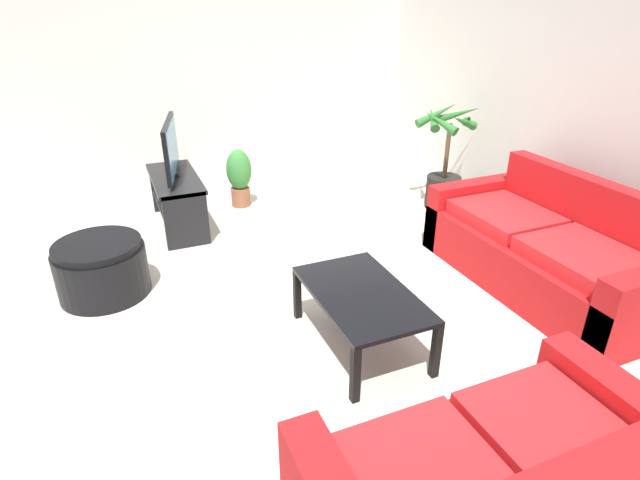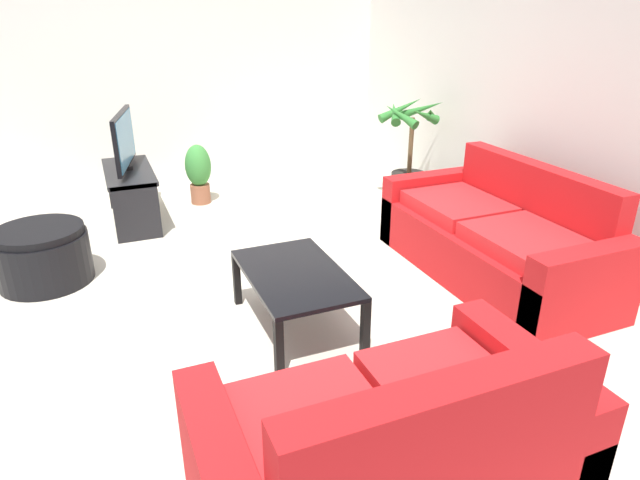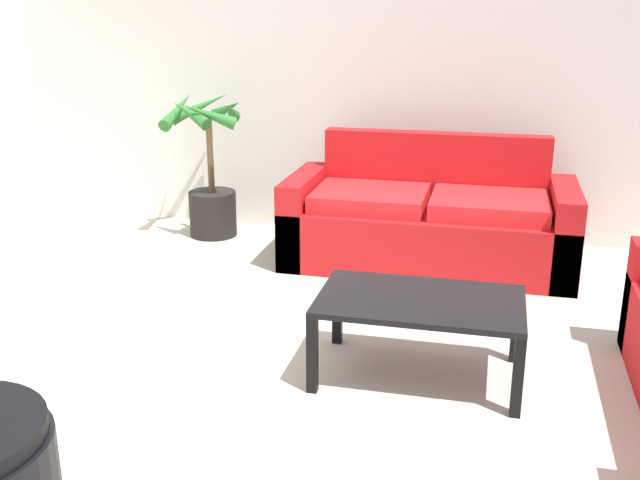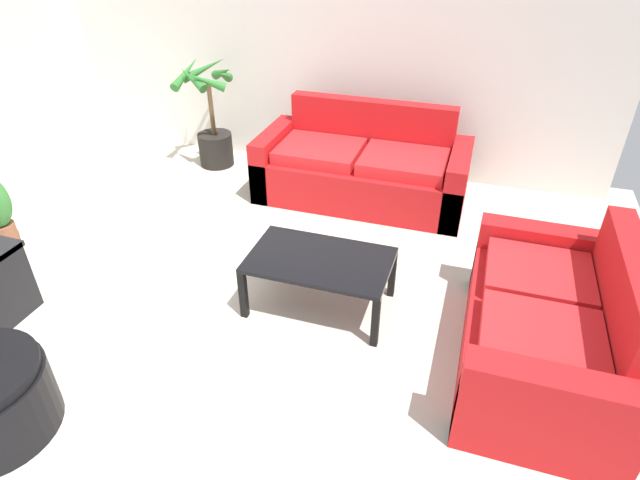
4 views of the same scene
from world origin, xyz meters
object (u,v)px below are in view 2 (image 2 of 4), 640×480
potted_palm (409,164)px  potted_plant_small (199,172)px  tv (124,140)px  couch_loveseat (390,453)px  ottoman (43,255)px  couch_main (495,241)px  coffee_table (295,279)px  tv_stand (131,188)px

potted_palm → potted_plant_small: (-0.94, -2.10, -0.10)m
tv → potted_palm: bearing=77.7°
couch_loveseat → ottoman: 3.29m
potted_plant_small → ottoman: potted_plant_small is taller
couch_main → potted_plant_small: bearing=-146.0°
coffee_table → potted_palm: (-1.91, 2.02, 0.09)m
couch_loveseat → tv_stand: (-4.05, -0.69, 0.06)m
tv → ottoman: (1.11, -0.78, -0.62)m
coffee_table → potted_palm: bearing=133.4°
tv_stand → tv: tv is taller
couch_main → coffee_table: couch_main is taller
couch_loveseat → tv: bearing=-170.4°
potted_palm → couch_main: bearing=-8.6°
couch_loveseat → tv_stand: bearing=-170.4°
tv_stand → ottoman: 1.36m
tv → tv_stand: bearing=-102.8°
couch_main → potted_palm: (-1.78, 0.27, 0.16)m
potted_plant_small → couch_main: bearing=34.0°
couch_loveseat → ottoman: size_ratio=2.27×
couch_main → potted_palm: size_ratio=1.75×
potted_palm → ottoman: bearing=-82.3°
tv_stand → potted_palm: size_ratio=0.95×
tv → potted_plant_small: 0.94m
potted_palm → tv: bearing=-102.3°
ottoman → tv: bearing=144.9°
tv → ottoman: bearing=-35.1°
ottoman → couch_main: bearing=69.0°
coffee_table → potted_plant_small: size_ratio=1.53×
couch_main → ottoman: (-1.29, -3.35, -0.08)m
couch_main → potted_palm: potted_palm is taller
potted_plant_small → ottoman: size_ratio=0.93×
couch_main → tv_stand: 3.52m
tv_stand → coffee_table: bearing=18.1°
coffee_table → potted_plant_small: potted_plant_small is taller
tv_stand → potted_plant_small: potted_plant_small is taller
couch_main → potted_palm: bearing=171.4°
couch_loveseat → tv: (-4.05, -0.68, 0.54)m
tv → couch_main: bearing=47.0°
tv → potted_plant_small: bearing=113.5°
tv_stand → potted_plant_small: 0.81m
potted_plant_small → potted_palm: bearing=65.9°
potted_palm → ottoman: potted_palm is taller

